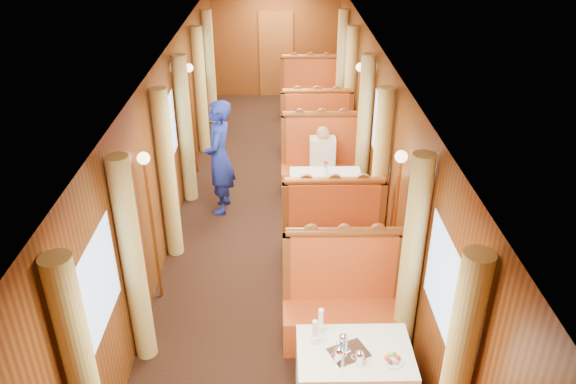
{
  "coord_description": "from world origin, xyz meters",
  "views": [
    {
      "loc": [
        0.08,
        -7.28,
        4.43
      ],
      "look_at": [
        0.18,
        -1.0,
        1.05
      ],
      "focal_mm": 35.0,
      "sensor_mm": 36.0,
      "label": 1
    }
  ],
  "objects_px": {
    "table_near": "(353,381)",
    "rose_vase_mid": "(326,166)",
    "tea_tray": "(349,353)",
    "banquette_mid_aft": "(321,167)",
    "teapot_right": "(359,359)",
    "teapot_back": "(343,342)",
    "teapot_left": "(339,356)",
    "table_far": "(313,116)",
    "banquette_far_aft": "(310,98)",
    "steward": "(219,158)",
    "passenger": "(322,155)",
    "fruit_plate": "(392,359)",
    "table_mid": "(325,200)",
    "banquette_mid_fwd": "(331,234)",
    "rose_vase_far": "(313,90)",
    "banquette_near_aft": "(342,306)",
    "banquette_far_fwd": "(316,133)"
  },
  "relations": [
    {
      "from": "banquette_far_aft",
      "to": "rose_vase_mid",
      "type": "bearing_deg",
      "value": -90.15
    },
    {
      "from": "banquette_mid_aft",
      "to": "table_far",
      "type": "height_order",
      "value": "banquette_mid_aft"
    },
    {
      "from": "banquette_near_aft",
      "to": "passenger",
      "type": "xyz_separation_m",
      "value": [
        -0.0,
        3.27,
        0.32
      ]
    },
    {
      "from": "passenger",
      "to": "fruit_plate",
      "type": "bearing_deg",
      "value": -85.96
    },
    {
      "from": "tea_tray",
      "to": "banquette_mid_fwd",
      "type": "bearing_deg",
      "value": 88.59
    },
    {
      "from": "table_near",
      "to": "rose_vase_mid",
      "type": "relative_size",
      "value": 2.92
    },
    {
      "from": "banquette_far_aft",
      "to": "table_mid",
      "type": "bearing_deg",
      "value": -90.0
    },
    {
      "from": "banquette_near_aft",
      "to": "fruit_plate",
      "type": "height_order",
      "value": "banquette_near_aft"
    },
    {
      "from": "table_far",
      "to": "tea_tray",
      "type": "bearing_deg",
      "value": -90.51
    },
    {
      "from": "banquette_mid_aft",
      "to": "teapot_right",
      "type": "bearing_deg",
      "value": -89.82
    },
    {
      "from": "tea_tray",
      "to": "banquette_mid_aft",
      "type": "bearing_deg",
      "value": 89.22
    },
    {
      "from": "banquette_far_aft",
      "to": "rose_vase_far",
      "type": "distance_m",
      "value": 1.11
    },
    {
      "from": "table_mid",
      "to": "banquette_far_fwd",
      "type": "height_order",
      "value": "banquette_far_fwd"
    },
    {
      "from": "teapot_right",
      "to": "passenger",
      "type": "relative_size",
      "value": 0.18
    },
    {
      "from": "teapot_left",
      "to": "teapot_back",
      "type": "relative_size",
      "value": 1.06
    },
    {
      "from": "banquette_far_fwd",
      "to": "rose_vase_far",
      "type": "distance_m",
      "value": 1.16
    },
    {
      "from": "teapot_left",
      "to": "rose_vase_mid",
      "type": "height_order",
      "value": "rose_vase_mid"
    },
    {
      "from": "table_mid",
      "to": "banquette_mid_fwd",
      "type": "xyz_separation_m",
      "value": [
        0.0,
        -1.01,
        0.05
      ]
    },
    {
      "from": "table_mid",
      "to": "rose_vase_mid",
      "type": "relative_size",
      "value": 2.92
    },
    {
      "from": "banquette_mid_aft",
      "to": "passenger",
      "type": "distance_m",
      "value": 0.39
    },
    {
      "from": "steward",
      "to": "fruit_plate",
      "type": "bearing_deg",
      "value": 29.53
    },
    {
      "from": "teapot_left",
      "to": "fruit_plate",
      "type": "height_order",
      "value": "teapot_left"
    },
    {
      "from": "table_mid",
      "to": "table_far",
      "type": "distance_m",
      "value": 3.5
    },
    {
      "from": "teapot_right",
      "to": "teapot_back",
      "type": "xyz_separation_m",
      "value": [
        -0.12,
        0.21,
        0.0
      ]
    },
    {
      "from": "banquette_far_aft",
      "to": "tea_tray",
      "type": "bearing_deg",
      "value": -90.44
    },
    {
      "from": "table_near",
      "to": "banquette_near_aft",
      "type": "height_order",
      "value": "banquette_near_aft"
    },
    {
      "from": "banquette_far_aft",
      "to": "banquette_mid_aft",
      "type": "bearing_deg",
      "value": -90.0
    },
    {
      "from": "banquette_far_aft",
      "to": "steward",
      "type": "distance_m",
      "value": 4.44
    },
    {
      "from": "banquette_far_fwd",
      "to": "teapot_left",
      "type": "relative_size",
      "value": 8.74
    },
    {
      "from": "banquette_far_aft",
      "to": "rose_vase_mid",
      "type": "relative_size",
      "value": 3.72
    },
    {
      "from": "banquette_mid_fwd",
      "to": "teapot_back",
      "type": "height_order",
      "value": "banquette_mid_fwd"
    },
    {
      "from": "teapot_left",
      "to": "teapot_right",
      "type": "xyz_separation_m",
      "value": [
        0.17,
        -0.03,
        -0.01
      ]
    },
    {
      "from": "banquette_far_aft",
      "to": "banquette_near_aft",
      "type": "bearing_deg",
      "value": -90.0
    },
    {
      "from": "banquette_mid_aft",
      "to": "teapot_right",
      "type": "distance_m",
      "value": 4.69
    },
    {
      "from": "table_mid",
      "to": "rose_vase_mid",
      "type": "height_order",
      "value": "rose_vase_mid"
    },
    {
      "from": "tea_tray",
      "to": "steward",
      "type": "xyz_separation_m",
      "value": [
        -1.52,
        3.92,
        0.14
      ]
    },
    {
      "from": "teapot_left",
      "to": "steward",
      "type": "bearing_deg",
      "value": 96.57
    },
    {
      "from": "banquette_mid_aft",
      "to": "steward",
      "type": "xyz_separation_m",
      "value": [
        -1.58,
        -0.62,
        0.47
      ]
    },
    {
      "from": "banquette_far_aft",
      "to": "steward",
      "type": "xyz_separation_m",
      "value": [
        -1.58,
        -4.12,
        0.47
      ]
    },
    {
      "from": "fruit_plate",
      "to": "steward",
      "type": "bearing_deg",
      "value": 115.25
    },
    {
      "from": "rose_vase_far",
      "to": "banquette_far_aft",
      "type": "bearing_deg",
      "value": 89.39
    },
    {
      "from": "table_far",
      "to": "rose_vase_far",
      "type": "relative_size",
      "value": 2.92
    },
    {
      "from": "banquette_mid_fwd",
      "to": "rose_vase_far",
      "type": "height_order",
      "value": "banquette_mid_fwd"
    },
    {
      "from": "teapot_right",
      "to": "fruit_plate",
      "type": "relative_size",
      "value": 0.66
    },
    {
      "from": "teapot_left",
      "to": "passenger",
      "type": "distance_m",
      "value": 4.41
    },
    {
      "from": "table_mid",
      "to": "teapot_back",
      "type": "relative_size",
      "value": 7.29
    },
    {
      "from": "tea_tray",
      "to": "fruit_plate",
      "type": "relative_size",
      "value": 1.6
    },
    {
      "from": "tea_tray",
      "to": "passenger",
      "type": "height_order",
      "value": "passenger"
    },
    {
      "from": "rose_vase_mid",
      "to": "teapot_back",
      "type": "bearing_deg",
      "value": -91.57
    },
    {
      "from": "banquette_mid_fwd",
      "to": "fruit_plate",
      "type": "distance_m",
      "value": 2.65
    }
  ]
}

